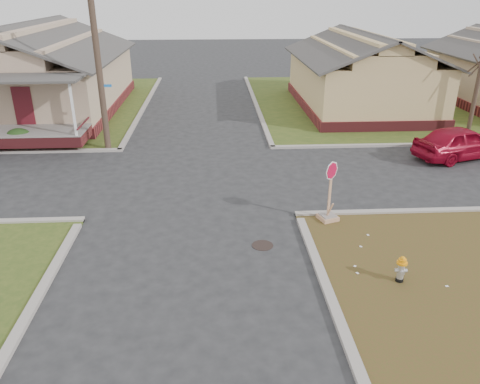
{
  "coord_description": "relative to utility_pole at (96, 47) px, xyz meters",
  "views": [
    {
      "loc": [
        0.84,
        -12.55,
        7.05
      ],
      "look_at": [
        1.61,
        1.0,
        1.1
      ],
      "focal_mm": 35.0,
      "sensor_mm": 36.0,
      "label": 1
    }
  ],
  "objects": [
    {
      "name": "fire_hydrant",
      "position": [
        9.76,
        -11.5,
        -4.21
      ],
      "size": [
        0.28,
        0.28,
        0.74
      ],
      "rotation": [
        0.0,
        0.0,
        -0.14
      ],
      "color": "black",
      "rests_on": "ground"
    },
    {
      "name": "side_house_yellow",
      "position": [
        14.2,
        7.6,
        -2.47
      ],
      "size": [
        7.6,
        11.6,
        4.7
      ],
      "color": "maroon",
      "rests_on": "ground"
    },
    {
      "name": "hedge_right",
      "position": [
        -4.11,
        0.17,
        -4.1
      ],
      "size": [
        1.34,
        1.1,
        1.03
      ],
      "primitive_type": "ellipsoid",
      "color": "#1C3814",
      "rests_on": "verge_far_left"
    },
    {
      "name": "curbs",
      "position": [
        4.2,
        -3.9,
        -4.66
      ],
      "size": [
        80.0,
        40.0,
        0.12
      ],
      "primitive_type": null,
      "color": "#A19992",
      "rests_on": "ground"
    },
    {
      "name": "red_sedan",
      "position": [
        15.96,
        -2.13,
        -3.93
      ],
      "size": [
        4.64,
        2.97,
        1.47
      ],
      "primitive_type": "imported",
      "rotation": [
        0.0,
        0.0,
        1.88
      ],
      "color": "maroon",
      "rests_on": "ground"
    },
    {
      "name": "corner_house",
      "position": [
        -5.8,
        7.78,
        -2.38
      ],
      "size": [
        10.1,
        15.5,
        5.3
      ],
      "color": "maroon",
      "rests_on": "ground"
    },
    {
      "name": "tree_mid_right",
      "position": [
        18.2,
        1.3,
        -2.51
      ],
      "size": [
        0.22,
        0.22,
        4.2
      ],
      "primitive_type": "cylinder",
      "color": "#3C2B22",
      "rests_on": "verge_far_right"
    },
    {
      "name": "ground",
      "position": [
        4.2,
        -8.9,
        -4.66
      ],
      "size": [
        120.0,
        120.0,
        0.0
      ],
      "primitive_type": "plane",
      "color": "#262628",
      "rests_on": "ground"
    },
    {
      "name": "manhole",
      "position": [
        6.4,
        -9.4,
        -4.66
      ],
      "size": [
        0.64,
        0.64,
        0.01
      ],
      "primitive_type": "cylinder",
      "color": "black",
      "rests_on": "ground"
    },
    {
      "name": "stop_sign",
      "position": [
        8.7,
        -7.91,
        -4.17
      ],
      "size": [
        0.58,
        0.56,
        2.04
      ],
      "rotation": [
        0.0,
        0.0,
        0.34
      ],
      "color": "tan",
      "rests_on": "ground"
    },
    {
      "name": "utility_pole",
      "position": [
        0.0,
        0.0,
        0.0
      ],
      "size": [
        1.8,
        0.28,
        9.0
      ],
      "color": "#3C2B22",
      "rests_on": "ground"
    }
  ]
}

